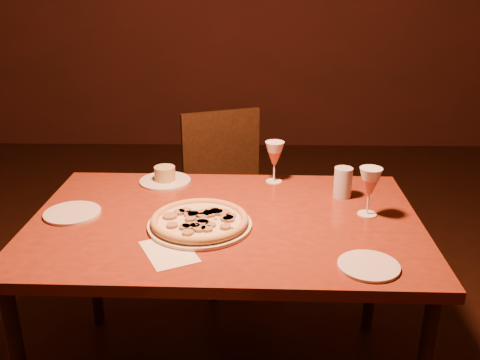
{
  "coord_description": "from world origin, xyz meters",
  "views": [
    {
      "loc": [
        0.09,
        -1.54,
        1.6
      ],
      "look_at": [
        0.06,
        0.27,
        0.89
      ],
      "focal_mm": 40.0,
      "sensor_mm": 36.0,
      "label": 1
    }
  ],
  "objects": [
    {
      "name": "wine_glass_right",
      "position": [
        0.53,
        0.27,
        0.85
      ],
      "size": [
        0.08,
        0.08,
        0.18
      ],
      "primitive_type": null,
      "color": "#C76853",
      "rests_on": "dining_table"
    },
    {
      "name": "wine_glass_far",
      "position": [
        0.2,
        0.59,
        0.85
      ],
      "size": [
        0.08,
        0.08,
        0.18
      ],
      "primitive_type": null,
      "color": "#C76853",
      "rests_on": "dining_table"
    },
    {
      "name": "water_tumbler",
      "position": [
        0.46,
        0.44,
        0.82
      ],
      "size": [
        0.07,
        0.07,
        0.12
      ],
      "primitive_type": "cylinder",
      "color": "silver",
      "rests_on": "dining_table"
    },
    {
      "name": "pizza_plate",
      "position": [
        -0.08,
        0.16,
        0.78
      ],
      "size": [
        0.37,
        0.37,
        0.04
      ],
      "color": "silver",
      "rests_on": "dining_table"
    },
    {
      "name": "ramekin_saucer",
      "position": [
        -0.27,
        0.58,
        0.78
      ],
      "size": [
        0.22,
        0.22,
        0.07
      ],
      "color": "silver",
      "rests_on": "dining_table"
    },
    {
      "name": "chair_far",
      "position": [
        -0.02,
        1.12,
        0.51
      ],
      "size": [
        0.56,
        0.56,
        0.9
      ],
      "rotation": [
        0.0,
        0.0,
        0.36
      ],
      "color": "black",
      "rests_on": "floor"
    },
    {
      "name": "dining_table",
      "position": [
        0.0,
        0.22,
        0.69
      ],
      "size": [
        1.43,
        0.93,
        0.76
      ],
      "rotation": [
        0.0,
        0.0,
        -0.02
      ],
      "color": "maroon",
      "rests_on": "floor"
    },
    {
      "name": "menu_card",
      "position": [
        -0.17,
        -0.03,
        0.76
      ],
      "size": [
        0.22,
        0.25,
        0.0
      ],
      "primitive_type": "cube",
      "rotation": [
        0.0,
        0.0,
        0.46
      ],
      "color": "silver",
      "rests_on": "dining_table"
    },
    {
      "name": "side_plate_near",
      "position": [
        0.46,
        -0.11,
        0.76
      ],
      "size": [
        0.19,
        0.19,
        0.01
      ],
      "primitive_type": "cylinder",
      "color": "silver",
      "rests_on": "dining_table"
    },
    {
      "name": "side_plate_left",
      "position": [
        -0.56,
        0.25,
        0.76
      ],
      "size": [
        0.21,
        0.21,
        0.01
      ],
      "primitive_type": "cylinder",
      "color": "silver",
      "rests_on": "dining_table"
    }
  ]
}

